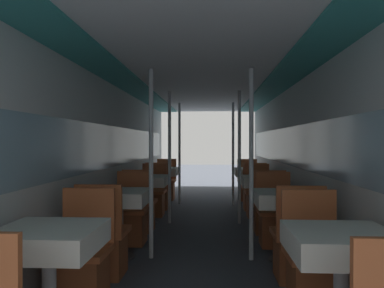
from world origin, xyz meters
name	(u,v)px	position (x,y,z in m)	size (l,w,h in m)	color
wall_left	(110,158)	(-1.32, 3.81, 1.09)	(0.05, 10.42, 2.13)	silver
wall_right	(299,158)	(1.32, 3.81, 1.09)	(0.05, 10.42, 2.13)	silver
ceiling_panel	(203,80)	(0.00, 3.81, 2.17)	(2.65, 10.42, 0.07)	silver
dining_table_left_0	(49,244)	(-0.93, 0.95, 0.65)	(0.64, 0.64, 0.76)	#4C4C51
chair_left_far_0	(82,269)	(-0.93, 1.55, 0.28)	(0.44, 0.44, 0.92)	brown
dining_table_left_1	(119,200)	(-0.93, 2.77, 0.65)	(0.64, 0.64, 0.76)	#4C4C51
chair_left_near_1	(104,247)	(-0.93, 2.17, 0.28)	(0.44, 0.44, 0.92)	brown
chair_left_far_1	(131,221)	(-0.93, 3.37, 0.28)	(0.44, 0.44, 0.92)	brown
support_pole_left_1	(151,164)	(-0.56, 2.77, 1.07)	(0.05, 0.05, 2.13)	silver
dining_table_left_2	(147,183)	(-0.93, 4.59, 0.65)	(0.64, 0.64, 0.76)	#4C4C51
chair_left_near_2	(140,212)	(-0.93, 3.99, 0.28)	(0.44, 0.44, 0.92)	brown
chair_left_far_2	(153,199)	(-0.93, 5.19, 0.28)	(0.44, 0.44, 0.92)	brown
support_pole_left_2	(170,157)	(-0.56, 4.59, 1.07)	(0.05, 0.05, 2.13)	silver
dining_table_left_3	(162,173)	(-0.93, 6.42, 0.65)	(0.64, 0.64, 0.76)	#4C4C51
chair_left_near_3	(158,194)	(-0.93, 5.82, 0.28)	(0.44, 0.44, 0.92)	brown
chair_left_far_3	(166,187)	(-0.93, 7.02, 0.28)	(0.44, 0.44, 0.92)	brown
support_pole_left_3	(179,154)	(-0.56, 6.42, 1.07)	(0.05, 0.05, 2.13)	silver
dining_table_right_0	(341,249)	(0.93, 0.95, 0.65)	(0.64, 0.64, 0.76)	#4C4C51
chair_right_far_0	(314,273)	(0.93, 1.55, 0.28)	(0.44, 0.44, 0.92)	brown
dining_table_right_1	(284,202)	(0.93, 2.77, 0.65)	(0.64, 0.64, 0.76)	#4C4C51
chair_right_near_1	(297,250)	(0.93, 2.17, 0.28)	(0.44, 0.44, 0.92)	brown
chair_right_far_1	(275,223)	(0.93, 3.37, 0.28)	(0.44, 0.44, 0.92)	brown
support_pole_right_1	(251,164)	(0.56, 2.77, 1.07)	(0.05, 0.05, 2.13)	silver
dining_table_right_2	(262,183)	(0.93, 4.59, 0.65)	(0.64, 0.64, 0.76)	#4C4C51
chair_right_near_2	(268,213)	(0.93, 3.99, 0.28)	(0.44, 0.44, 0.92)	brown
chair_right_far_2	(258,200)	(0.93, 5.19, 0.28)	(0.44, 0.44, 0.92)	brown
support_pole_right_2	(239,157)	(0.56, 4.59, 1.07)	(0.05, 0.05, 2.13)	silver
dining_table_right_3	(251,174)	(0.93, 6.42, 0.65)	(0.64, 0.64, 0.76)	#4C4C51
chair_right_near_3	(254,195)	(0.93, 5.82, 0.28)	(0.44, 0.44, 0.92)	brown
chair_right_far_3	(248,188)	(0.93, 7.02, 0.28)	(0.44, 0.44, 0.92)	brown
support_pole_right_3	(233,154)	(0.56, 6.42, 1.07)	(0.05, 0.05, 2.13)	silver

